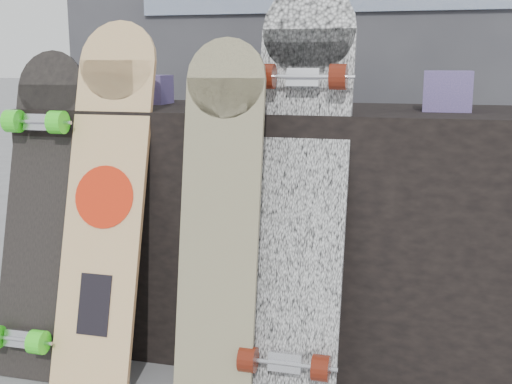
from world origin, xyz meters
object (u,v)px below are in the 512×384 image
(vendor_table, at_px, (279,226))
(longboard_cascadia, at_px, (299,186))
(longboard_celtic, at_px, (220,215))
(skateboard_dark, at_px, (37,207))
(longboard_geisha, at_px, (106,192))

(vendor_table, height_order, longboard_cascadia, longboard_cascadia)
(longboard_celtic, height_order, longboard_cascadia, longboard_cascadia)
(vendor_table, xyz_separation_m, skateboard_dark, (-0.68, -0.36, 0.11))
(vendor_table, distance_m, longboard_geisha, 0.60)
(longboard_celtic, bearing_deg, longboard_cascadia, 29.40)
(vendor_table, relative_size, longboard_cascadia, 1.37)
(skateboard_dark, bearing_deg, vendor_table, 28.01)
(vendor_table, bearing_deg, longboard_celtic, -98.43)
(longboard_geisha, xyz_separation_m, longboard_cascadia, (0.58, 0.02, 0.04))
(longboard_celtic, relative_size, longboard_cascadia, 0.87)
(vendor_table, height_order, longboard_celtic, longboard_celtic)
(longboard_celtic, bearing_deg, vendor_table, 81.57)
(longboard_geisha, xyz_separation_m, skateboard_dark, (-0.23, -0.01, -0.06))
(longboard_geisha, relative_size, longboard_cascadia, 0.92)
(vendor_table, distance_m, longboard_celtic, 0.47)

